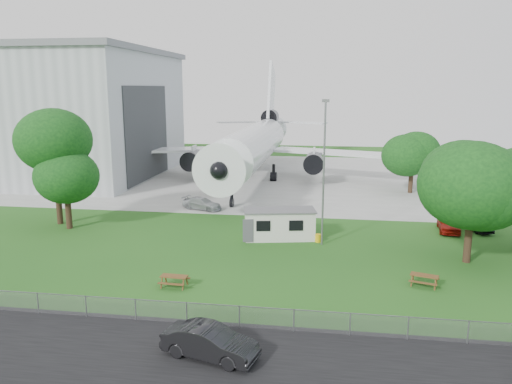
# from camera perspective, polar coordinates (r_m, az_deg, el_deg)

# --- Properties ---
(ground) EXTENTS (160.00, 160.00, 0.00)m
(ground) POSITION_cam_1_polar(r_m,az_deg,el_deg) (37.91, -5.30, -8.29)
(ground) COLOR #2E691F
(asphalt_strip) EXTENTS (120.00, 8.00, 0.02)m
(asphalt_strip) POSITION_cam_1_polar(r_m,az_deg,el_deg) (26.61, -12.27, -17.70)
(asphalt_strip) COLOR black
(asphalt_strip) RESTS_ON ground
(concrete_apron) EXTENTS (120.00, 46.00, 0.03)m
(concrete_apron) POSITION_cam_1_polar(r_m,az_deg,el_deg) (74.20, 1.67, 1.74)
(concrete_apron) COLOR #B7B7B2
(concrete_apron) RESTS_ON ground
(hangar) EXTENTS (43.00, 31.00, 18.55)m
(hangar) POSITION_cam_1_polar(r_m,az_deg,el_deg) (84.64, -25.22, 8.28)
(hangar) COLOR #B2B7BC
(hangar) RESTS_ON ground
(airliner) EXTENTS (46.36, 47.73, 17.69)m
(airliner) POSITION_cam_1_polar(r_m,az_deg,el_deg) (71.62, -0.11, 5.62)
(airliner) COLOR white
(airliner) RESTS_ON ground
(site_cabin) EXTENTS (6.95, 3.86, 2.62)m
(site_cabin) POSITION_cam_1_polar(r_m,az_deg,el_deg) (43.83, 2.71, -3.66)
(site_cabin) COLOR silver
(site_cabin) RESTS_ON ground
(picnic_west) EXTENTS (1.87, 1.59, 0.76)m
(picnic_west) POSITION_cam_1_polar(r_m,az_deg,el_deg) (34.32, -9.31, -10.61)
(picnic_west) COLOR brown
(picnic_west) RESTS_ON ground
(picnic_east) EXTENTS (2.17, 1.97, 0.76)m
(picnic_east) POSITION_cam_1_polar(r_m,az_deg,el_deg) (35.83, 18.62, -10.11)
(picnic_east) COLOR brown
(picnic_east) RESTS_ON ground
(fence) EXTENTS (58.00, 0.04, 1.30)m
(fence) POSITION_cam_1_polar(r_m,az_deg,el_deg) (29.52, -9.81, -14.50)
(fence) COLOR gray
(fence) RESTS_ON ground
(lamp_mast) EXTENTS (0.16, 0.16, 12.00)m
(lamp_mast) POSITION_cam_1_polar(r_m,az_deg,el_deg) (41.34, 7.74, 1.96)
(lamp_mast) COLOR slate
(lamp_mast) RESTS_ON ground
(tree_west_big) EXTENTS (7.30, 7.30, 11.39)m
(tree_west_big) POSITION_cam_1_polar(r_m,az_deg,el_deg) (51.06, -22.09, 5.02)
(tree_west_big) COLOR #382619
(tree_west_big) RESTS_ON ground
(tree_west_small) EXTENTS (6.20, 6.20, 8.23)m
(tree_west_small) POSITION_cam_1_polar(r_m,az_deg,el_deg) (49.31, -20.94, 1.83)
(tree_west_small) COLOR #382619
(tree_west_small) RESTS_ON ground
(tree_east_front) EXTENTS (8.02, 8.02, 10.05)m
(tree_east_front) POSITION_cam_1_polar(r_m,az_deg,el_deg) (40.10, 23.57, 0.80)
(tree_east_front) COLOR #382619
(tree_east_front) RESTS_ON ground
(tree_far_apron) EXTENTS (6.47, 6.47, 8.37)m
(tree_far_apron) POSITION_cam_1_polar(r_m,az_deg,el_deg) (65.07, 17.46, 4.33)
(tree_far_apron) COLOR #382619
(tree_far_apron) RESTS_ON ground
(car_centre_sedan) EXTENTS (5.08, 2.85, 1.59)m
(car_centre_sedan) POSITION_cam_1_polar(r_m,az_deg,el_deg) (25.57, -5.30, -16.76)
(car_centre_sedan) COLOR black
(car_centre_sedan) RESTS_ON ground
(car_ne_hatch) EXTENTS (2.28, 4.67, 1.53)m
(car_ne_hatch) POSITION_cam_1_polar(r_m,az_deg,el_deg) (49.35, 21.15, -3.35)
(car_ne_hatch) COLOR maroon
(car_ne_hatch) RESTS_ON ground
(car_ne_sedan) EXTENTS (2.36, 4.12, 1.28)m
(car_ne_sedan) POSITION_cam_1_polar(r_m,az_deg,el_deg) (50.60, 23.87, -3.35)
(car_ne_sedan) COLOR black
(car_ne_sedan) RESTS_ON ground
(car_apron_van) EXTENTS (4.80, 3.12, 1.29)m
(car_apron_van) POSITION_cam_1_polar(r_m,az_deg,el_deg) (54.55, -6.19, -1.34)
(car_apron_van) COLOR #B2B5BA
(car_apron_van) RESTS_ON ground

